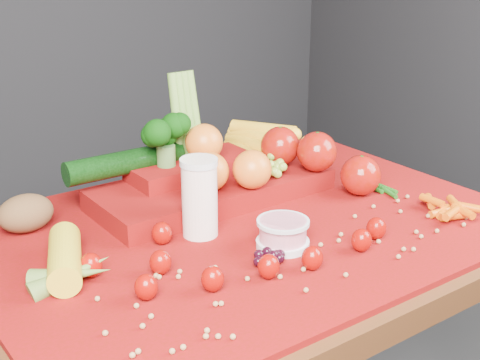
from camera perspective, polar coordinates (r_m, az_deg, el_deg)
table at (r=1.39m, az=0.49°, el=-7.79°), size 1.10×0.80×0.75m
red_cloth at (r=1.34m, az=0.50°, el=-4.00°), size 1.05×0.75×0.01m
milk_glass at (r=1.26m, az=-3.47°, el=-1.26°), size 0.07×0.07×0.15m
yogurt_bowl at (r=1.24m, az=3.68°, el=-4.51°), size 0.10×0.10×0.05m
strawberry_scatter at (r=1.16m, az=-0.40°, el=-6.43°), size 0.54×0.28×0.05m
dark_grape_cluster at (r=1.18m, az=2.40°, el=-6.54°), size 0.06×0.05×0.03m
soybean_scatter at (r=1.20m, az=6.23°, el=-6.75°), size 0.84×0.24×0.01m
corn_ear at (r=1.16m, az=-14.38°, el=-7.43°), size 0.23×0.26×0.06m
potato at (r=1.36m, az=-17.83°, el=-2.72°), size 0.11×0.08×0.07m
baby_carrot_pile at (r=1.45m, az=17.46°, el=-2.14°), size 0.18×0.17×0.03m
green_bean_pile at (r=1.55m, az=11.33°, el=-0.47°), size 0.14×0.12×0.01m
produce_mound at (r=1.46m, az=-1.19°, el=0.97°), size 0.62×0.37×0.27m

